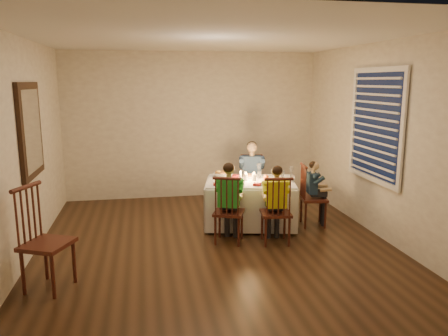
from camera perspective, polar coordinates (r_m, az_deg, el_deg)
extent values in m
plane|color=black|center=(5.77, -1.15, -9.90)|extent=(5.00, 5.00, 0.00)
cube|color=silver|center=(5.54, -24.83, 2.09)|extent=(0.02, 5.00, 2.60)
cube|color=silver|center=(6.21, 19.79, 3.35)|extent=(0.02, 5.00, 2.60)
cube|color=silver|center=(7.90, -4.15, 5.55)|extent=(4.50, 0.02, 2.60)
plane|color=white|center=(5.41, -1.26, 16.74)|extent=(5.00, 5.00, 0.00)
cube|color=white|center=(6.34, 3.46, -1.83)|extent=(1.41, 1.14, 0.04)
cube|color=white|center=(6.86, 3.33, -3.52)|extent=(1.26, 0.29, 0.61)
cube|color=white|center=(5.98, 3.55, -5.76)|extent=(1.26, 0.29, 0.61)
cube|color=white|center=(6.47, 9.08, -4.57)|extent=(0.22, 0.92, 0.61)
cube|color=white|center=(6.43, -2.25, -4.52)|extent=(0.22, 0.92, 0.61)
cylinder|color=silver|center=(6.57, 3.12, -1.08)|extent=(0.31, 0.31, 0.02)
cylinder|color=silver|center=(6.04, 0.77, -2.18)|extent=(0.31, 0.31, 0.02)
cylinder|color=silver|center=(6.06, 6.04, -2.19)|extent=(0.31, 0.31, 0.02)
cylinder|color=silver|center=(6.38, 7.30, -1.54)|extent=(0.31, 0.31, 0.02)
cylinder|color=white|center=(6.32, 2.85, -1.21)|extent=(0.06, 0.06, 0.10)
cylinder|color=white|center=(6.33, 3.94, -1.21)|extent=(0.06, 0.06, 0.10)
sphere|color=yellow|center=(6.59, -0.73, -0.72)|extent=(0.09, 0.09, 0.09)
sphere|color=orange|center=(6.38, 5.52, -1.22)|extent=(0.08, 0.08, 0.08)
imported|color=silver|center=(6.61, -0.37, -0.83)|extent=(0.32, 0.32, 0.06)
cube|color=black|center=(5.80, -23.99, 4.52)|extent=(0.05, 0.95, 1.15)
cube|color=white|center=(5.79, -23.72, 4.53)|extent=(0.01, 0.78, 0.98)
cube|color=black|center=(6.26, 19.29, 5.29)|extent=(0.01, 1.20, 1.40)
cube|color=white|center=(6.26, 19.17, 5.29)|extent=(0.03, 1.34, 1.54)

